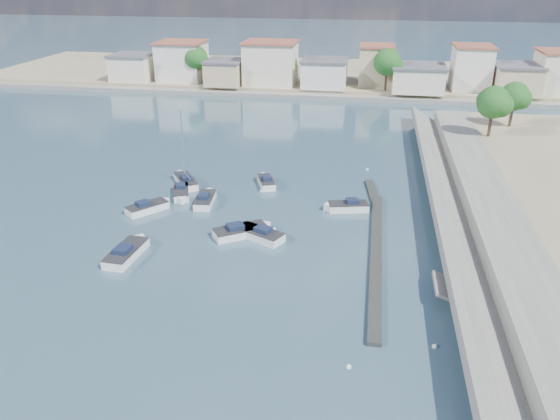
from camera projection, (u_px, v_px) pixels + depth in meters
name	position (u px, v px, depth m)	size (l,w,h in m)	color
ground	(328.00, 149.00, 76.46)	(400.00, 400.00, 0.00)	#284250
seawall_walkway	(506.00, 241.00, 48.98)	(5.00, 90.00, 1.80)	slate
breakwater	(375.00, 239.00, 50.78)	(2.00, 31.02, 0.35)	black
far_shore_land	(348.00, 76.00, 122.93)	(160.00, 40.00, 1.40)	gray
far_shore_quay	(342.00, 98.00, 104.17)	(160.00, 2.50, 0.80)	slate
far_town	(401.00, 70.00, 105.99)	(113.01, 12.80, 8.35)	beige
shore_trees	(389.00, 71.00, 97.91)	(74.56, 38.32, 7.92)	#38281E
motorboat_a	(128.00, 252.00, 48.14)	(2.38, 5.79, 1.48)	white
motorboat_b	(149.00, 208.00, 56.96)	(4.10, 4.44, 1.48)	white
motorboat_c	(257.00, 234.00, 51.40)	(5.31, 3.87, 1.48)	white
motorboat_d	(346.00, 207.00, 57.08)	(4.75, 2.64, 1.48)	white
motorboat_e	(206.00, 200.00, 58.90)	(2.19, 4.97, 1.48)	white
motorboat_f	(266.00, 182.00, 63.71)	(2.90, 4.40, 1.48)	white
motorboat_g	(181.00, 193.00, 60.47)	(2.92, 4.72, 1.48)	white
motorboat_h	(243.00, 231.00, 51.86)	(5.34, 4.53, 1.48)	white
sailboat	(185.00, 180.00, 64.01)	(4.24, 5.26, 9.00)	white
mooring_buoys	(349.00, 235.00, 51.85)	(19.36, 37.81, 0.36)	white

